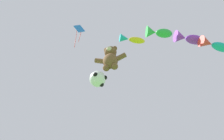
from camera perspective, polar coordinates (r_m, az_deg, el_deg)
teddy_bear_kite at (r=16.38m, az=-0.37°, el=2.73°), size 2.16×0.95×2.20m
soccer_ball_kite at (r=15.50m, az=-3.26°, el=-2.06°), size 1.12×1.12×1.03m
fish_kite_goldfin at (r=17.28m, az=4.27°, el=7.00°), size 1.82×1.21×0.58m
fish_kite_emerald at (r=17.80m, az=10.38°, el=8.39°), size 1.97×1.35×0.83m
fish_kite_violet at (r=18.53m, az=16.91°, el=6.93°), size 2.28×1.68×0.89m
fish_kite_teal at (r=18.52m, az=22.27°, el=5.32°), size 2.40×1.93×0.81m
diamond_kite at (r=18.62m, az=-7.58°, el=8.89°), size 0.71×0.69×2.70m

